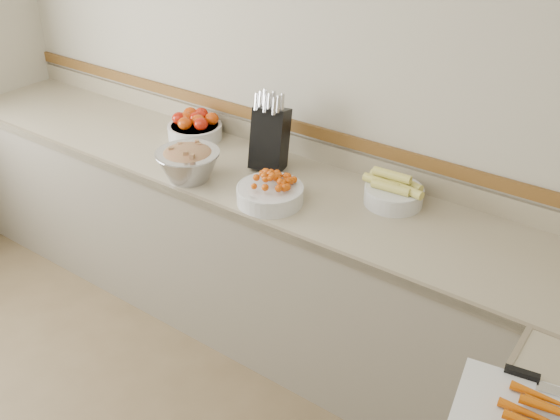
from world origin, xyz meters
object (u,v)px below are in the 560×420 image
Objects in this scene: knife_block at (270,137)px; corn_bowl at (394,192)px; cherry_tomato_bowl at (270,191)px; tomato_bowl at (195,127)px; rhubarb_bowl at (188,162)px.

knife_block reaches higher than corn_bowl.
cherry_tomato_bowl is (0.21, -0.28, -0.10)m from knife_block.
tomato_bowl is 1.18m from corn_bowl.
tomato_bowl is at bearing 179.44° from corn_bowl.
rhubarb_bowl is (-0.23, -0.33, -0.07)m from knife_block.
tomato_bowl is 0.80m from cherry_tomato_bowl.
knife_block reaches higher than cherry_tomato_bowl.
cherry_tomato_bowl reaches higher than corn_bowl.
corn_bowl reaches higher than tomato_bowl.
tomato_bowl is 1.01× the size of corn_bowl.
tomato_bowl is 0.98× the size of cherry_tomato_bowl.
tomato_bowl is 0.96× the size of rhubarb_bowl.
knife_block is 1.30× the size of cherry_tomato_bowl.
rhubarb_bowl is (-0.44, -0.05, 0.03)m from cherry_tomato_bowl.
corn_bowl is (0.65, 0.02, -0.10)m from knife_block.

